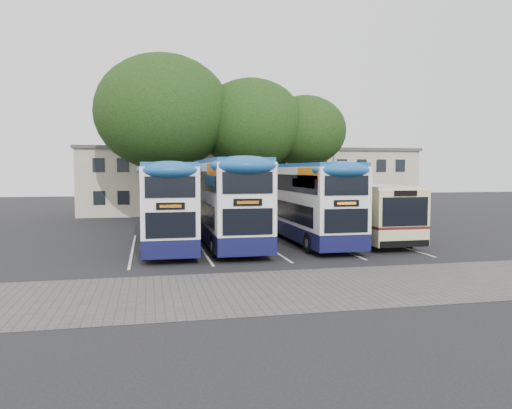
{
  "coord_description": "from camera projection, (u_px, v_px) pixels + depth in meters",
  "views": [
    {
      "loc": [
        -9.93,
        -21.33,
        4.11
      ],
      "look_at": [
        -4.21,
        5.0,
        2.22
      ],
      "focal_mm": 35.0,
      "sensor_mm": 36.0,
      "label": 1
    }
  ],
  "objects": [
    {
      "name": "ground",
      "position": [
        367.0,
        258.0,
        23.18
      ],
      "size": [
        120.0,
        120.0,
        0.0
      ],
      "primitive_type": "plane",
      "color": "black",
      "rests_on": "ground"
    },
    {
      "name": "paving_strip",
      "position": [
        375.0,
        284.0,
        17.89
      ],
      "size": [
        40.0,
        6.0,
        0.01
      ],
      "primitive_type": "cube",
      "color": "#595654",
      "rests_on": "ground"
    },
    {
      "name": "bay_lines",
      "position": [
        264.0,
        245.0,
        27.26
      ],
      "size": [
        14.12,
        11.0,
        0.01
      ],
      "color": "silver",
      "rests_on": "ground"
    },
    {
      "name": "depot_building",
      "position": [
        250.0,
        179.0,
        49.27
      ],
      "size": [
        32.4,
        8.4,
        6.2
      ],
      "color": "beige",
      "rests_on": "ground"
    },
    {
      "name": "lamp_post",
      "position": [
        334.0,
        159.0,
        43.57
      ],
      "size": [
        0.25,
        1.05,
        9.06
      ],
      "color": "gray",
      "rests_on": "ground"
    },
    {
      "name": "tree_left",
      "position": [
        163.0,
        112.0,
        37.61
      ],
      "size": [
        10.25,
        10.25,
        12.79
      ],
      "color": "black",
      "rests_on": "ground"
    },
    {
      "name": "tree_mid",
      "position": [
        251.0,
        124.0,
        39.06
      ],
      "size": [
        8.35,
        8.35,
        11.22
      ],
      "color": "black",
      "rests_on": "ground"
    },
    {
      "name": "tree_right",
      "position": [
        305.0,
        131.0,
        40.16
      ],
      "size": [
        6.68,
        6.68,
        10.07
      ],
      "color": "black",
      "rests_on": "ground"
    },
    {
      "name": "bus_dd_left",
      "position": [
        166.0,
        201.0,
        26.28
      ],
      "size": [
        2.58,
        10.65,
        4.44
      ],
      "color": "#10123D",
      "rests_on": "ground"
    },
    {
      "name": "bus_dd_mid",
      "position": [
        228.0,
        198.0,
        27.08
      ],
      "size": [
        2.71,
        11.18,
        4.66
      ],
      "color": "#10123D",
      "rests_on": "ground"
    },
    {
      "name": "bus_dd_right",
      "position": [
        309.0,
        199.0,
        28.04
      ],
      "size": [
        2.59,
        10.68,
        4.45
      ],
      "color": "#10123D",
      "rests_on": "ground"
    },
    {
      "name": "bus_single",
      "position": [
        358.0,
        208.0,
        29.67
      ],
      "size": [
        2.79,
        10.97,
        3.27
      ],
      "color": "beige",
      "rests_on": "ground"
    }
  ]
}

